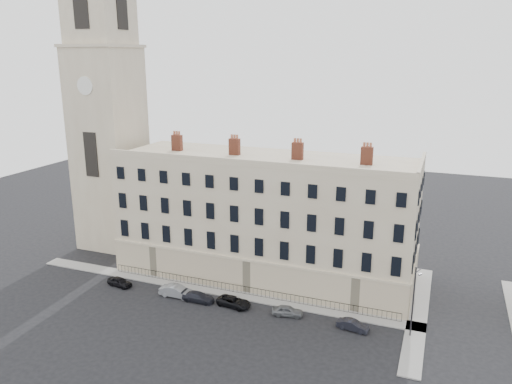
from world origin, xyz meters
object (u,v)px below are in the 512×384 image
Objects in this scene: car_f at (353,325)px; streetlamp at (414,299)px; car_e at (288,311)px; car_a at (120,282)px; car_c at (198,297)px; car_b at (177,291)px; car_d at (234,302)px.

streetlamp reaches higher than car_f.
streetlamp is at bearing -98.10° from car_e.
car_a reaches higher than car_f.
car_a reaches higher than car_c.
car_c is 23.17m from streetlamp.
car_b is 1.08× the size of car_c.
car_b reaches higher than car_c.
car_a is at bearing 89.25° from car_b.
car_a is 0.80× the size of car_b.
streetlamp reaches higher than car_d.
car_e is at bearing -158.21° from streetlamp.
streetlamp reaches higher than car_a.
car_b reaches higher than car_f.
car_a reaches higher than car_d.
car_e reaches higher than car_d.
car_b is at bearing 82.08° from car_e.
car_f is (17.34, 0.16, -0.01)m from car_c.
car_c is (10.60, -0.07, -0.01)m from car_a.
car_d is at bearing 96.09° from car_f.
car_a is 0.83× the size of car_d.
car_b is 13.18m from car_e.
car_b is at bearing 97.12° from car_f.
car_c is 4.21m from car_d.
streetlamp is at bearing -81.23° from car_d.
car_c is at bearing 83.41° from car_e.
car_b reaches higher than car_d.
car_a is 1.00× the size of car_f.
car_e reaches higher than car_c.
car_e reaches higher than car_f.
streetlamp is at bearing -75.34° from car_f.
car_a is 0.86× the size of car_c.
car_b is at bearing 85.50° from car_c.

